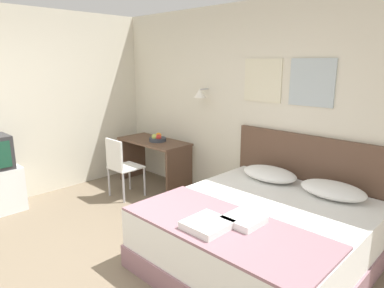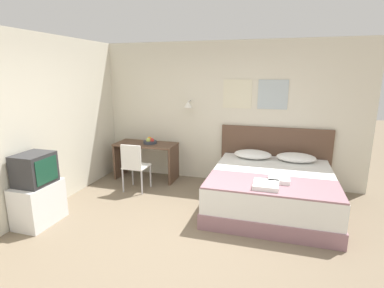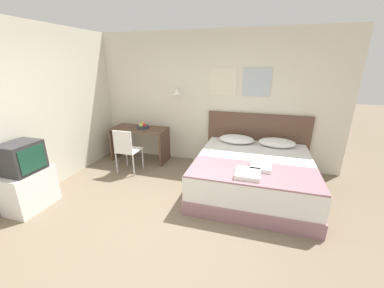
% 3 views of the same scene
% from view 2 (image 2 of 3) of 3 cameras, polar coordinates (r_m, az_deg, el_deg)
% --- Properties ---
extents(ground_plane, '(24.00, 24.00, 0.00)m').
position_cam_2_polar(ground_plane, '(3.87, -3.32, -19.11)').
color(ground_plane, '#756651').
extents(wall_back, '(5.33, 0.31, 2.65)m').
position_cam_2_polar(wall_back, '(5.76, 5.16, 5.92)').
color(wall_back, beige).
rests_on(wall_back, ground_plane).
extents(bed, '(1.85, 1.96, 0.59)m').
position_cam_2_polar(bed, '(4.87, 14.85, -8.58)').
color(bed, gray).
rests_on(bed, ground_plane).
extents(headboard, '(1.97, 0.06, 1.12)m').
position_cam_2_polar(headboard, '(5.75, 15.37, -2.40)').
color(headboard, brown).
rests_on(headboard, ground_plane).
extents(pillow_left, '(0.66, 0.43, 0.15)m').
position_cam_2_polar(pillow_left, '(5.46, 11.49, -1.93)').
color(pillow_left, white).
rests_on(pillow_left, bed).
extents(pillow_right, '(0.66, 0.43, 0.15)m').
position_cam_2_polar(pillow_right, '(5.45, 19.22, -2.45)').
color(pillow_right, white).
rests_on(pillow_right, bed).
extents(throw_blanket, '(1.79, 0.78, 0.02)m').
position_cam_2_polar(throw_blanket, '(4.23, 14.83, -7.52)').
color(throw_blanket, gray).
rests_on(throw_blanket, bed).
extents(folded_towel_near_foot, '(0.29, 0.30, 0.06)m').
position_cam_2_polar(folded_towel_near_foot, '(4.35, 16.21, -6.46)').
color(folded_towel_near_foot, white).
rests_on(folded_towel_near_foot, throw_blanket).
extents(folded_towel_mid_bed, '(0.33, 0.35, 0.06)m').
position_cam_2_polar(folded_towel_mid_bed, '(4.09, 13.90, -7.58)').
color(folded_towel_mid_bed, white).
rests_on(folded_towel_mid_bed, throw_blanket).
extents(desk, '(1.20, 0.56, 0.73)m').
position_cam_2_polar(desk, '(6.01, -8.73, -1.87)').
color(desk, brown).
rests_on(desk, ground_plane).
extents(desk_chair, '(0.41, 0.41, 0.87)m').
position_cam_2_polar(desk_chair, '(5.38, -11.01, -3.73)').
color(desk_chair, white).
rests_on(desk_chair, ground_plane).
extents(fruit_bowl, '(0.26, 0.26, 0.12)m').
position_cam_2_polar(fruit_bowl, '(5.91, -8.00, 0.51)').
color(fruit_bowl, '#333842').
rests_on(fruit_bowl, desk).
extents(tv_stand, '(0.42, 0.65, 0.59)m').
position_cam_2_polar(tv_stand, '(4.78, -27.16, -10.08)').
color(tv_stand, white).
rests_on(tv_stand, ground_plane).
extents(television, '(0.41, 0.48, 0.43)m').
position_cam_2_polar(television, '(4.61, -27.80, -4.26)').
color(television, '#2D2D30').
rests_on(television, tv_stand).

